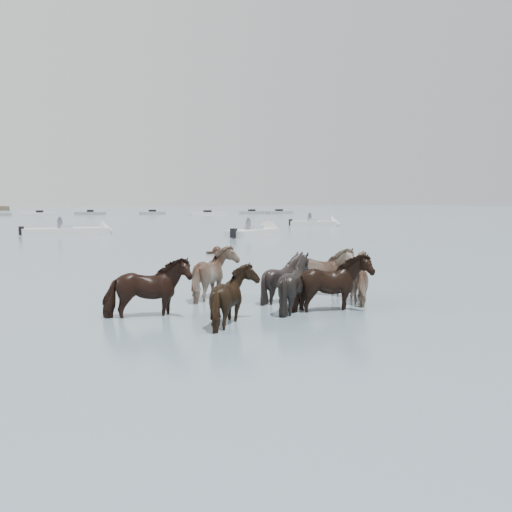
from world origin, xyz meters
TOP-DOWN VIEW (x-y plane):
  - ground at (0.00, 0.00)m, footprint 400.00×400.00m
  - pony_herd at (2.25, 0.30)m, footprint 6.93×4.78m
  - swimming_pony at (6.64, 13.05)m, footprint 0.72×0.44m
  - motorboat_c at (4.19, 31.42)m, footprint 6.60×2.00m
  - motorboat_d at (14.91, 23.79)m, footprint 5.67×4.39m
  - motorboat_e at (27.13, 33.69)m, footprint 4.83×3.96m

SIDE VIEW (x-z plane):
  - ground at x=0.00m, z-range 0.00..0.00m
  - swimming_pony at x=6.64m, z-range -0.12..0.32m
  - motorboat_c at x=4.19m, z-range -0.74..1.18m
  - motorboat_d at x=14.91m, z-range -0.74..1.18m
  - motorboat_e at x=27.13m, z-range -0.73..1.19m
  - pony_herd at x=2.25m, z-range -0.28..1.28m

